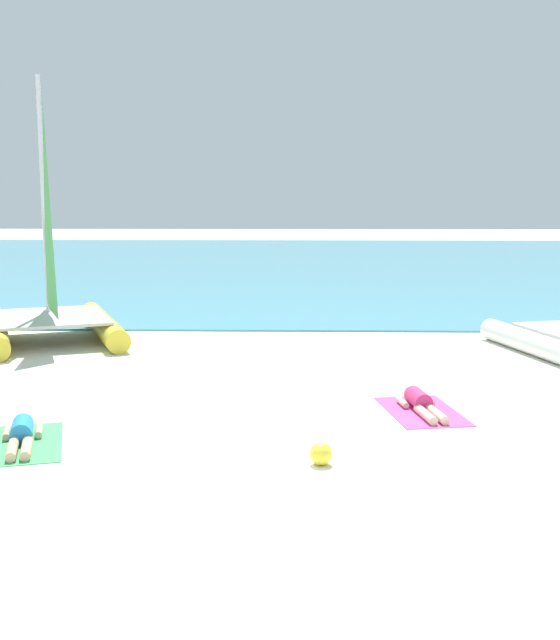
# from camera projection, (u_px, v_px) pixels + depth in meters

# --- Properties ---
(ground_plane) EXTENTS (120.00, 120.00, 0.00)m
(ground_plane) POSITION_uv_depth(u_px,v_px,m) (285.00, 334.00, 20.06)
(ground_plane) COLOR silver
(ocean_water) EXTENTS (120.00, 40.00, 0.05)m
(ocean_water) POSITION_uv_depth(u_px,v_px,m) (293.00, 263.00, 40.09)
(ocean_water) COLOR #4C9EB7
(ocean_water) RESTS_ON ground
(sailboat_yellow) EXTENTS (4.61, 5.58, 6.25)m
(sailboat_yellow) POSITION_uv_depth(u_px,v_px,m) (50.00, 302.00, 18.97)
(sailboat_yellow) COLOR yellow
(sailboat_yellow) RESTS_ON ground
(towel_left) EXTENTS (1.58, 2.13, 0.01)m
(towel_left) POSITION_uv_depth(u_px,v_px,m) (22.00, 444.00, 11.21)
(towel_left) COLOR #4CB266
(towel_left) RESTS_ON ground
(sunbather_left) EXTENTS (0.80, 1.55, 0.30)m
(sunbather_left) POSITION_uv_depth(u_px,v_px,m) (22.00, 434.00, 11.26)
(sunbather_left) COLOR #268CCC
(sunbather_left) RESTS_ON towel_left
(towel_right) EXTENTS (1.40, 2.06, 0.01)m
(towel_right) POSITION_uv_depth(u_px,v_px,m) (422.00, 411.00, 12.89)
(towel_right) COLOR #D84C99
(towel_right) RESTS_ON ground
(sunbather_right) EXTENTS (0.66, 1.57, 0.30)m
(sunbather_right) POSITION_uv_depth(u_px,v_px,m) (421.00, 403.00, 12.93)
(sunbather_right) COLOR #D83372
(sunbather_right) RESTS_ON towel_right
(beach_ball) EXTENTS (0.30, 0.30, 0.30)m
(beach_ball) POSITION_uv_depth(u_px,v_px,m) (321.00, 454.00, 10.34)
(beach_ball) COLOR yellow
(beach_ball) RESTS_ON ground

